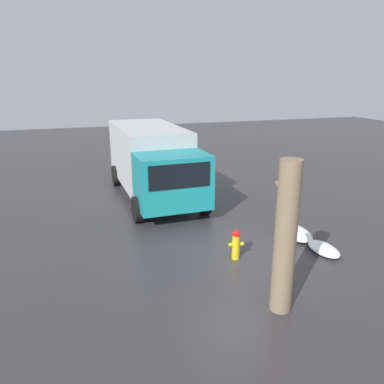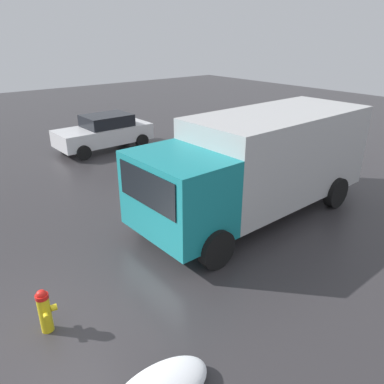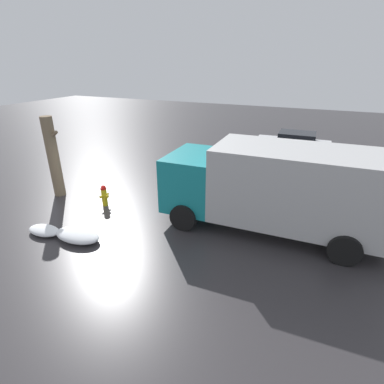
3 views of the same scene
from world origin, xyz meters
name	(u,v)px [view 2 (image 2 of 3)]	position (x,y,z in m)	size (l,w,h in m)	color
ground_plane	(48,330)	(0.00, 0.00, 0.00)	(60.00, 60.00, 0.00)	#333033
fire_hydrant	(45,310)	(0.00, 0.00, 0.43)	(0.32, 0.42, 0.84)	yellow
delivery_truck	(260,161)	(6.32, 0.88, 1.55)	(7.19, 2.85, 2.80)	teal
parked_car	(104,132)	(5.88, 9.44, 0.76)	(4.14, 2.03, 1.49)	silver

